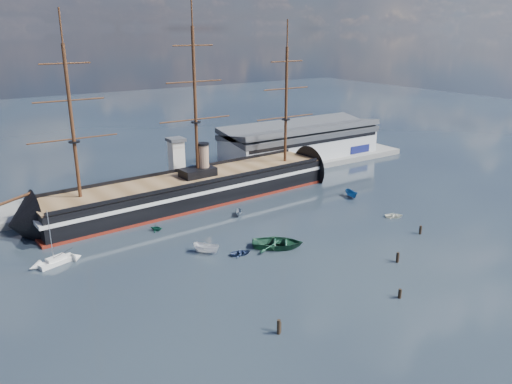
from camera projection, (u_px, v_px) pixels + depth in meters
ground at (222, 224)px, 131.34m from camera, size 600.00×600.00×0.00m
quay at (194, 184)px, 165.07m from camera, size 180.00×18.00×2.00m
warehouse at (300, 141)px, 191.05m from camera, size 63.00×21.00×11.60m
quay_tower at (177, 161)px, 155.96m from camera, size 5.00×5.00×15.00m
warship at (187, 190)px, 145.83m from camera, size 113.29×21.04×53.94m
sailboat at (56, 261)px, 108.96m from camera, size 8.24×4.54×12.66m
motorboat_a at (206, 253)px, 114.44m from camera, size 7.82×6.55×3.03m
motorboat_b at (241, 255)px, 113.73m from camera, size 1.75×3.16×1.39m
motorboat_c at (239, 216)px, 137.51m from camera, size 5.17×4.31×2.00m
motorboat_d at (157, 231)px, 127.18m from camera, size 5.45×5.13×1.92m
motorboat_e at (394, 217)px, 136.31m from camera, size 2.59×3.17×1.40m
motorboat_f at (351, 197)px, 152.30m from camera, size 7.24×4.15×2.73m
motorboat_g at (278, 248)px, 117.42m from camera, size 6.80×7.77×3.47m
piling_near_left at (279, 334)px, 84.30m from camera, size 0.64×0.64×3.38m
piling_near_mid at (399, 298)px, 95.46m from camera, size 0.64×0.64×2.60m
piling_near_right at (397, 262)px, 110.10m from camera, size 0.64×0.64×3.05m
piling_far_right at (420, 234)px, 125.19m from camera, size 0.64×0.64×2.95m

